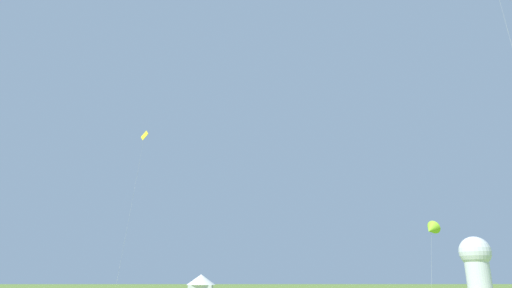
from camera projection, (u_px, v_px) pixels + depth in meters
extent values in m
cone|color=#99DB2D|center=(431.00, 229.00, 56.06)|extent=(2.73, 2.65, 2.23)
cylinder|color=#B2B2B7|center=(431.00, 262.00, 54.30)|extent=(1.42, 1.11, 8.26)
cube|color=yellow|center=(145.00, 135.00, 62.92)|extent=(1.35, 1.19, 1.66)
cylinder|color=#B2B2B7|center=(130.00, 211.00, 59.01)|extent=(1.92, 1.29, 22.05)
cone|color=white|center=(201.00, 280.00, 64.31)|extent=(4.29, 4.29, 1.50)
cylinder|color=white|center=(478.00, 275.00, 90.00)|extent=(4.80, 4.80, 6.00)
sphere|color=white|center=(475.00, 252.00, 91.38)|extent=(6.40, 6.40, 6.40)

